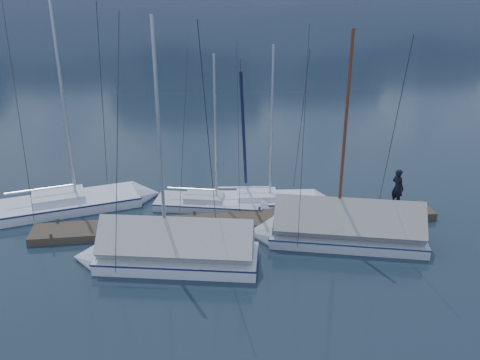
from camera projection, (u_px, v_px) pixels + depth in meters
name	position (u px, v px, depth m)	size (l,w,h in m)	color
ground	(247.00, 247.00, 20.95)	(1000.00, 1000.00, 0.00)	black
dock	(240.00, 223.00, 22.74)	(18.00, 1.50, 0.54)	#382D23
mooring_posts	(229.00, 219.00, 22.59)	(15.12, 1.52, 0.35)	#382D23
sailboat_open_left	(89.00, 202.00, 24.69)	(8.18, 4.03, 10.42)	silver
sailboat_open_mid	(225.00, 205.00, 24.45)	(6.31, 3.19, 8.03)	silver
sailboat_open_right	(279.00, 202.00, 24.78)	(6.50, 2.72, 8.40)	white
sailboat_covered_near	(333.00, 230.00, 21.31)	(7.75, 4.17, 9.64)	silver
sailboat_covered_far	(163.00, 252.00, 19.61)	(7.57, 3.68, 10.20)	silver
person	(398.00, 187.00, 23.69)	(0.65, 0.43, 1.78)	black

